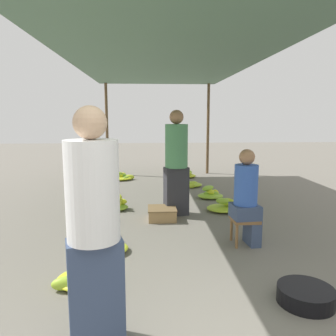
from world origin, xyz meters
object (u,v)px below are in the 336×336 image
Objects in this scene: banana_pile_left_0 at (83,276)px; banana_pile_right_1 at (211,194)px; banana_pile_left_1 at (108,246)px; vendor_seated at (247,196)px; banana_pile_right_3 at (186,174)px; stool at (245,223)px; basin_black at (306,295)px; shopper_walking_mid at (176,162)px; banana_pile_right_0 at (191,184)px; crate_near at (162,213)px; banana_pile_left_3 at (116,204)px; banana_pile_left_2 at (122,177)px; vendor_foreground at (94,227)px; banana_pile_right_2 at (225,206)px.

banana_pile_left_0 is 3.93m from banana_pile_right_1.
banana_pile_left_0 is at bearing -100.50° from banana_pile_left_1.
banana_pile_right_3 is at bearing 92.65° from vendor_seated.
banana_pile_left_0 is at bearing -154.12° from vendor_seated.
stool is at bearing -90.70° from banana_pile_right_1.
shopper_walking_mid reaches higher than basin_black.
vendor_seated reaches higher than banana_pile_right_3.
banana_pile_right_3 is at bearing 72.74° from banana_pile_left_1.
crate_near is at bearing -107.93° from banana_pile_right_0.
banana_pile_right_3 is at bearing 62.55° from banana_pile_left_3.
banana_pile_left_3 is at bearing 88.34° from banana_pile_left_0.
banana_pile_right_3 is 0.31× the size of shopper_walking_mid.
banana_pile_left_1 is at bearing -120.09° from crate_near.
banana_pile_left_2 is at bearing 133.09° from banana_pile_right_1.
banana_pile_right_1 is at bearing 52.29° from crate_near.
banana_pile_left_1 is 4.05m from banana_pile_right_0.
banana_pile_left_0 is at bearing -106.35° from banana_pile_right_3.
vendor_seated is 1.90× the size of banana_pile_left_2.
banana_pile_left_1 is 0.83× the size of banana_pile_left_2.
stool is 1.78m from banana_pile_left_1.
banana_pile_left_3 is at bearing -130.55° from banana_pile_right_0.
banana_pile_right_0 is at bearing -90.80° from banana_pile_right_3.
vendor_foreground is 1.89m from banana_pile_left_1.
banana_pile_left_0 is 1.18× the size of banana_pile_right_0.
basin_black is 3.70m from banana_pile_left_3.
vendor_foreground reaches higher than vendor_seated.
banana_pile_left_3 is 0.82× the size of banana_pile_right_0.
banana_pile_left_2 reaches higher than basin_black.
basin_black is at bearing -83.97° from stool.
banana_pile_left_0 is at bearing -89.62° from banana_pile_left_2.
vendor_seated is (0.02, -0.00, 0.35)m from stool.
banana_pile_left_1 is at bearing -175.47° from stool.
banana_pile_right_2 is 1.32× the size of crate_near.
banana_pile_right_0 is at bearing 102.90° from banana_pile_right_1.
banana_pile_left_2 is (-2.09, 6.00, -0.00)m from basin_black.
banana_pile_right_0 is 2.08m from banana_pile_right_2.
vendor_seated is 2.59m from banana_pile_left_3.
stool reaches higher than banana_pile_right_1.
banana_pile_right_3 is at bearing 8.33° from banana_pile_left_2.
vendor_seated is 1.52m from basin_black.
stool reaches higher than crate_near.
shopper_walking_mid reaches higher than banana_pile_left_1.
vendor_foreground reaches higher than banana_pile_right_0.
banana_pile_left_0 is (-0.27, 0.90, -0.81)m from vendor_foreground.
vendor_seated is at bearing 4.44° from banana_pile_left_1.
vendor_seated reaches higher than banana_pile_right_0.
vendor_foreground is 3.46× the size of basin_black.
shopper_walking_mid is (-0.55, -2.25, 0.86)m from banana_pile_right_0.
vendor_seated is at bearing -59.51° from shopper_walking_mid.
banana_pile_right_2 is at bearing 12.57° from shopper_walking_mid.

